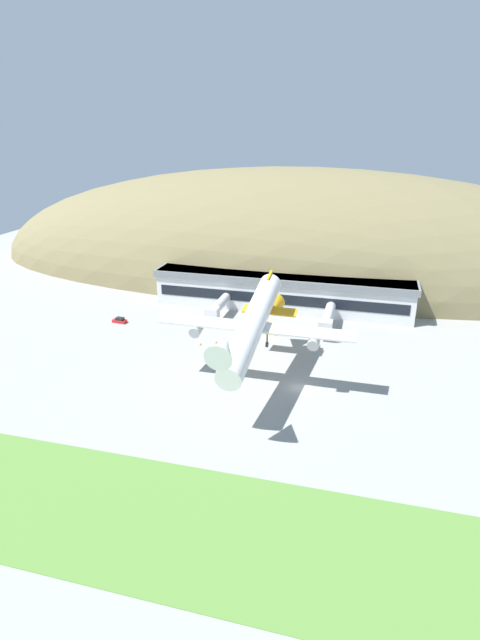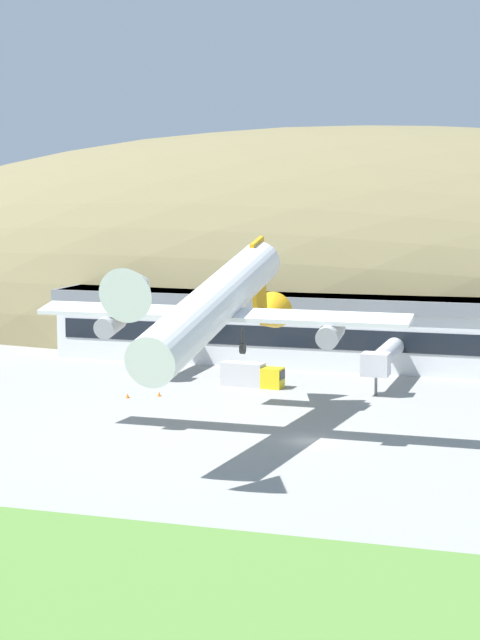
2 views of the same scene
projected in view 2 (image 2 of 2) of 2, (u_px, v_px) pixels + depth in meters
The scene contains 10 objects.
ground_plane at pixel (309, 441), 109.85m from camera, with size 327.34×327.34×0.00m, color gray.
grass_strip_foreground at pixel (162, 584), 70.73m from camera, with size 294.60×23.67×0.08m, color #568438.
hill_backdrop at pixel (348, 326), 197.77m from camera, with size 239.50×86.81×73.22m, color olive.
terminal_building at pixel (306, 321), 158.92m from camera, with size 74.64×18.20×10.38m.
jetway_0 at pixel (171, 346), 147.78m from camera, with size 3.38×14.74×5.43m.
jetway_1 at pixel (384, 357), 138.18m from camera, with size 3.38×16.43×5.43m.
cargo_airplane at pixel (216, 306), 109.17m from camera, with size 39.70×46.41×13.00m.
fuel_truck at pixel (252, 375), 139.15m from camera, with size 8.42×2.89×3.07m.
traffic_cone_0 at pixel (128, 396), 131.86m from camera, with size 0.52×0.52×0.58m.
traffic_cone_1 at pixel (159, 394), 132.91m from camera, with size 0.52×0.52×0.58m.
Camera 2 is at (25.02, -104.63, 26.46)m, focal length 60.00 mm.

